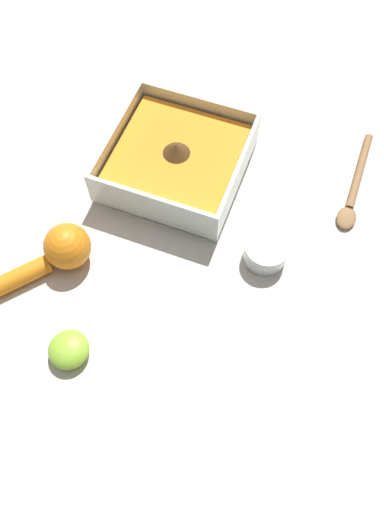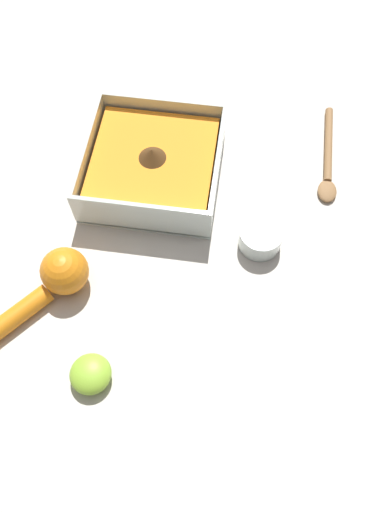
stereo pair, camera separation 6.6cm
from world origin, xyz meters
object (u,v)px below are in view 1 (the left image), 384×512
at_px(square_dish, 177,162).
at_px(lemon_squeezer, 55,254).
at_px(spice_bowl, 266,252).
at_px(wooden_spoon, 355,187).
at_px(lemon_half, 69,349).

xyz_separation_m(square_dish, lemon_squeezer, (-0.10, -0.20, 0.00)).
bearing_deg(lemon_squeezer, square_dish, 14.24).
distance_m(spice_bowl, wooden_spoon, 0.18).
distance_m(square_dish, wooden_spoon, 0.27).
relative_size(square_dish, wooden_spoon, 1.07).
distance_m(square_dish, spice_bowl, 0.19).
relative_size(spice_bowl, lemon_squeezer, 0.40).
height_order(spice_bowl, lemon_squeezer, lemon_squeezer).
bearing_deg(wooden_spoon, lemon_squeezer, -53.14).
bearing_deg(spice_bowl, square_dish, 150.72).
relative_size(lemon_half, wooden_spoon, 0.28).
distance_m(square_dish, lemon_squeezer, 0.23).
bearing_deg(wooden_spoon, square_dish, -76.07).
bearing_deg(lemon_half, lemon_squeezer, 123.95).
bearing_deg(lemon_squeezer, wooden_spoon, -13.46).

